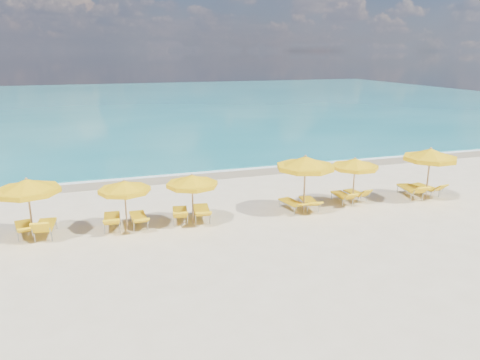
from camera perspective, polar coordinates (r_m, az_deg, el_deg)
name	(u,v)px	position (r m, az deg, el deg)	size (l,w,h in m)	color
ground_plane	(251,215)	(20.45, 1.33, -4.31)	(120.00, 120.00, 0.00)	beige
ocean	(133,103)	(66.79, -12.89, 9.13)	(120.00, 80.00, 0.30)	#16757C
wet_sand_band	(208,174)	(27.22, -3.93, 0.70)	(120.00, 2.60, 0.01)	tan
foam_line	(205,171)	(27.97, -4.35, 1.10)	(120.00, 1.20, 0.03)	white
whitecap_near	(95,149)	(35.78, -17.26, 3.61)	(14.00, 0.36, 0.05)	white
whitecap_far	(245,126)	(45.08, 0.61, 6.63)	(18.00, 0.30, 0.05)	white
umbrella_1	(27,187)	(18.99, -24.52, -0.76)	(2.64, 2.64, 2.43)	tan
umbrella_2	(124,187)	(18.86, -13.92, -0.83)	(2.06, 2.06, 2.08)	tan
umbrella_3	(192,181)	(19.02, -5.87, -0.14)	(2.23, 2.23, 2.14)	tan
umbrella_4	(305,163)	(20.51, 7.97, 2.02)	(2.76, 2.76, 2.58)	tan
umbrella_5	(355,164)	(22.25, 13.84, 1.91)	(2.85, 2.85, 2.20)	tan
umbrella_6	(430,155)	(23.85, 22.19, 2.84)	(3.32, 3.32, 2.55)	tan
lounger_1_left	(25,230)	(20.01, -24.79, -5.58)	(0.93, 1.93, 0.71)	#A5A8AD
lounger_1_right	(46,230)	(19.63, -22.61, -5.64)	(0.82, 1.97, 0.96)	#A5A8AD
lounger_2_left	(112,223)	(19.61, -15.32, -5.02)	(0.77, 2.02, 0.81)	#A5A8AD
lounger_2_right	(139,221)	(19.59, -12.23, -4.88)	(0.65, 1.90, 0.72)	#A5A8AD
lounger_3_left	(180,216)	(19.84, -7.32, -4.37)	(0.92, 1.94, 0.80)	#A5A8AD
lounger_3_right	(202,214)	(19.92, -4.69, -4.17)	(0.97, 2.11, 0.79)	#A5A8AD
lounger_4_left	(292,206)	(21.13, 6.37, -3.14)	(0.90, 1.87, 0.65)	#A5A8AD
lounger_4_right	(309,204)	(21.40, 8.43, -2.96)	(0.83, 1.85, 0.68)	#A5A8AD
lounger_5_left	(342,198)	(22.57, 12.37, -2.19)	(0.63, 1.73, 0.74)	#A5A8AD
lounger_5_right	(356,196)	(23.14, 13.92, -1.88)	(0.71, 1.61, 0.75)	#A5A8AD
lounger_6_left	(411,192)	(24.35, 20.07, -1.40)	(0.99, 2.12, 0.88)	#A5A8AD
lounger_6_right	(426,190)	(24.99, 21.70, -1.19)	(0.88, 1.91, 0.82)	#A5A8AD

